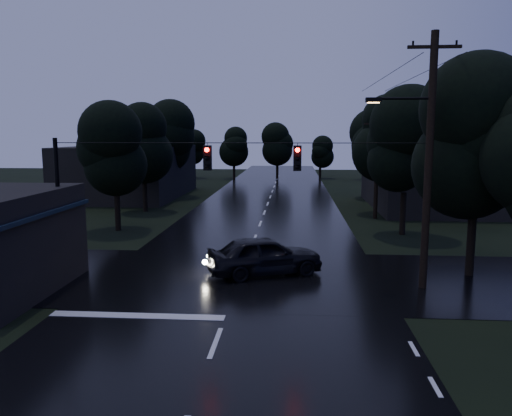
# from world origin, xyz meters

# --- Properties ---
(main_road) EXTENTS (12.00, 120.00, 0.02)m
(main_road) POSITION_xyz_m (0.00, 30.00, 0.00)
(main_road) COLOR black
(main_road) RESTS_ON ground
(cross_street) EXTENTS (60.00, 9.00, 0.02)m
(cross_street) POSITION_xyz_m (0.00, 12.00, 0.00)
(cross_street) COLOR black
(cross_street) RESTS_ON ground
(building_far_right) EXTENTS (10.00, 14.00, 4.40)m
(building_far_right) POSITION_xyz_m (14.00, 34.00, 2.20)
(building_far_right) COLOR black
(building_far_right) RESTS_ON ground
(building_far_left) EXTENTS (10.00, 16.00, 5.00)m
(building_far_left) POSITION_xyz_m (-14.00, 40.00, 2.50)
(building_far_left) COLOR black
(building_far_left) RESTS_ON ground
(utility_pole_main) EXTENTS (3.50, 0.30, 10.00)m
(utility_pole_main) POSITION_xyz_m (7.41, 11.00, 5.26)
(utility_pole_main) COLOR black
(utility_pole_main) RESTS_ON ground
(utility_pole_far) EXTENTS (2.00, 0.30, 7.50)m
(utility_pole_far) POSITION_xyz_m (8.30, 28.00, 3.88)
(utility_pole_far) COLOR black
(utility_pole_far) RESTS_ON ground
(anchor_pole_left) EXTENTS (0.18, 0.18, 6.00)m
(anchor_pole_left) POSITION_xyz_m (-7.50, 11.00, 3.00)
(anchor_pole_left) COLOR black
(anchor_pole_left) RESTS_ON ground
(span_signals) EXTENTS (15.00, 0.37, 1.12)m
(span_signals) POSITION_xyz_m (0.56, 10.99, 5.24)
(span_signals) COLOR black
(span_signals) RESTS_ON ground
(tree_corner_near) EXTENTS (4.48, 4.48, 9.44)m
(tree_corner_near) POSITION_xyz_m (10.00, 13.00, 5.99)
(tree_corner_near) COLOR black
(tree_corner_near) RESTS_ON ground
(tree_left_a) EXTENTS (3.92, 3.92, 8.26)m
(tree_left_a) POSITION_xyz_m (-9.00, 22.00, 5.24)
(tree_left_a) COLOR black
(tree_left_a) RESTS_ON ground
(tree_left_b) EXTENTS (4.20, 4.20, 8.85)m
(tree_left_b) POSITION_xyz_m (-9.60, 30.00, 5.62)
(tree_left_b) COLOR black
(tree_left_b) RESTS_ON ground
(tree_left_c) EXTENTS (4.48, 4.48, 9.44)m
(tree_left_c) POSITION_xyz_m (-10.20, 40.00, 5.99)
(tree_left_c) COLOR black
(tree_left_c) RESTS_ON ground
(tree_right_a) EXTENTS (4.20, 4.20, 8.85)m
(tree_right_a) POSITION_xyz_m (9.00, 22.00, 5.62)
(tree_right_a) COLOR black
(tree_right_a) RESTS_ON ground
(tree_right_b) EXTENTS (4.48, 4.48, 9.44)m
(tree_right_b) POSITION_xyz_m (9.60, 30.00, 5.99)
(tree_right_b) COLOR black
(tree_right_b) RESTS_ON ground
(tree_right_c) EXTENTS (4.76, 4.76, 10.03)m
(tree_right_c) POSITION_xyz_m (10.20, 40.00, 6.37)
(tree_right_c) COLOR black
(tree_right_c) RESTS_ON ground
(car) EXTENTS (5.45, 3.76, 1.72)m
(car) POSITION_xyz_m (1.03, 12.50, 0.86)
(car) COLOR black
(car) RESTS_ON ground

